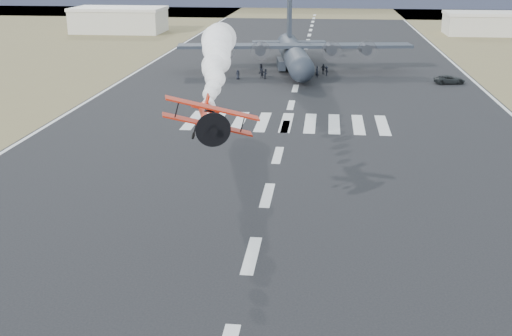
% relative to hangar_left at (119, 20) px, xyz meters
% --- Properties ---
extents(scrub_far, '(500.00, 80.00, 0.00)m').
position_rel_hangar_left_xyz_m(scrub_far, '(52.00, 85.00, -3.41)').
color(scrub_far, olive).
rests_on(scrub_far, ground).
extents(runway_markings, '(60.00, 260.00, 0.01)m').
position_rel_hangar_left_xyz_m(runway_markings, '(52.00, -85.00, -3.40)').
color(runway_markings, silver).
rests_on(runway_markings, ground).
extents(hangar_left, '(24.50, 14.50, 6.70)m').
position_rel_hangar_left_xyz_m(hangar_left, '(0.00, 0.00, 0.00)').
color(hangar_left, '#B6B2A2').
rests_on(hangar_left, ground).
extents(hangar_right, '(20.50, 12.50, 5.90)m').
position_rel_hangar_left_xyz_m(hangar_right, '(98.00, 5.00, -0.40)').
color(hangar_right, '#B6B2A2').
rests_on(hangar_right, ground).
extents(aerobatic_biplane, '(6.45, 6.00, 3.34)m').
position_rel_hangar_left_xyz_m(aerobatic_biplane, '(48.82, -131.35, 6.07)').
color(aerobatic_biplane, red).
extents(smoke_trail, '(7.92, 40.19, 4.13)m').
position_rel_hangar_left_xyz_m(smoke_trail, '(44.11, -98.87, 6.37)').
color(smoke_trail, white).
extents(transport_aircraft, '(42.03, 34.48, 12.13)m').
position_rel_hangar_left_xyz_m(transport_aircraft, '(50.77, -55.83, -0.28)').
color(transport_aircraft, '#1E242E').
rests_on(transport_aircraft, ground).
extents(support_vehicle, '(5.26, 3.15, 1.37)m').
position_rel_hangar_left_xyz_m(support_vehicle, '(77.01, -66.25, -2.72)').
color(support_vehicle, black).
rests_on(support_vehicle, ground).
extents(crew_a, '(0.73, 0.74, 1.56)m').
position_rel_hangar_left_xyz_m(crew_a, '(55.15, -60.61, -2.63)').
color(crew_a, black).
rests_on(crew_a, ground).
extents(crew_b, '(0.90, 0.63, 1.73)m').
position_rel_hangar_left_xyz_m(crew_b, '(45.23, -59.93, -2.54)').
color(crew_b, black).
rests_on(crew_b, ground).
extents(crew_c, '(0.83, 1.15, 1.61)m').
position_rel_hangar_left_xyz_m(crew_c, '(56.81, -60.89, -2.60)').
color(crew_c, black).
rests_on(crew_c, ground).
extents(crew_d, '(1.20, 0.91, 1.83)m').
position_rel_hangar_left_xyz_m(crew_d, '(56.27, -59.56, -2.49)').
color(crew_d, black).
rests_on(crew_d, ground).
extents(crew_e, '(0.92, 0.86, 1.62)m').
position_rel_hangar_left_xyz_m(crew_e, '(41.81, -66.12, -2.60)').
color(crew_e, black).
rests_on(crew_e, ground).
extents(crew_f, '(1.56, 1.31, 1.68)m').
position_rel_hangar_left_xyz_m(crew_f, '(45.83, -64.63, -2.57)').
color(crew_f, black).
rests_on(crew_f, ground).
extents(crew_g, '(0.72, 0.67, 1.56)m').
position_rel_hangar_left_xyz_m(crew_g, '(55.23, -63.36, -2.63)').
color(crew_g, black).
rests_on(crew_g, ground).
extents(crew_h, '(0.64, 0.90, 1.72)m').
position_rel_hangar_left_xyz_m(crew_h, '(46.55, -65.30, -2.55)').
color(crew_h, black).
rests_on(crew_h, ground).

